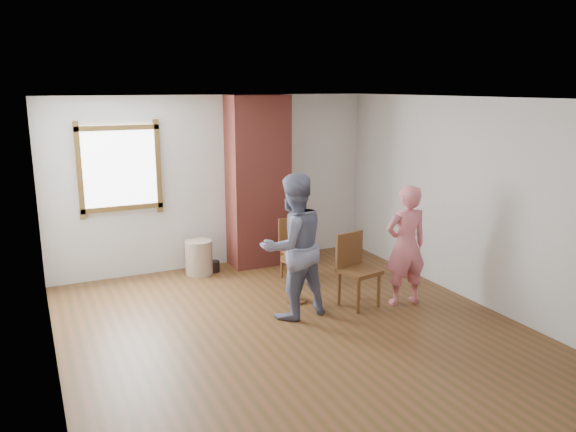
% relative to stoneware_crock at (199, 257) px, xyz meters
% --- Properties ---
extents(ground, '(5.50, 5.50, 0.00)m').
position_rel_stoneware_crock_xyz_m(ground, '(0.40, -2.40, -0.26)').
color(ground, brown).
rests_on(ground, ground).
extents(room_shell, '(5.04, 5.52, 2.62)m').
position_rel_stoneware_crock_xyz_m(room_shell, '(0.35, -1.79, 1.55)').
color(room_shell, silver).
rests_on(room_shell, ground).
extents(brick_chimney, '(0.90, 0.50, 2.60)m').
position_rel_stoneware_crock_xyz_m(brick_chimney, '(1.00, 0.10, 1.04)').
color(brick_chimney, '#A5443A').
rests_on(brick_chimney, ground).
extents(stoneware_crock, '(0.51, 0.51, 0.51)m').
position_rel_stoneware_crock_xyz_m(stoneware_crock, '(0.00, 0.00, 0.00)').
color(stoneware_crock, tan).
rests_on(stoneware_crock, ground).
extents(dark_pot, '(0.19, 0.19, 0.16)m').
position_rel_stoneware_crock_xyz_m(dark_pot, '(0.23, 0.00, -0.17)').
color(dark_pot, black).
rests_on(dark_pot, ground).
extents(dining_chair_left, '(0.44, 0.44, 0.88)m').
position_rel_stoneware_crock_xyz_m(dining_chair_left, '(1.19, -0.80, 0.24)').
color(dining_chair_left, brown).
rests_on(dining_chair_left, ground).
extents(dining_chair_right, '(0.51, 0.51, 0.93)m').
position_rel_stoneware_crock_xyz_m(dining_chair_right, '(1.45, -2.00, 0.26)').
color(dining_chair_right, brown).
rests_on(dining_chair_right, ground).
extents(side_table, '(0.40, 0.40, 0.60)m').
position_rel_stoneware_crock_xyz_m(side_table, '(0.82, -1.60, 0.15)').
color(side_table, brown).
rests_on(side_table, ground).
extents(cake_plate, '(0.18, 0.18, 0.01)m').
position_rel_stoneware_crock_xyz_m(cake_plate, '(0.82, -1.60, 0.35)').
color(cake_plate, white).
rests_on(cake_plate, side_table).
extents(cake_slice, '(0.08, 0.07, 0.06)m').
position_rel_stoneware_crock_xyz_m(cake_slice, '(0.83, -1.60, 0.38)').
color(cake_slice, white).
rests_on(cake_slice, cake_plate).
extents(man, '(0.93, 0.77, 1.74)m').
position_rel_stoneware_crock_xyz_m(man, '(0.58, -1.99, 0.62)').
color(man, '#16173D').
rests_on(man, ground).
extents(person_pink, '(0.61, 0.44, 1.54)m').
position_rel_stoneware_crock_xyz_m(person_pink, '(2.03, -2.24, 0.51)').
color(person_pink, '#E2717E').
rests_on(person_pink, ground).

